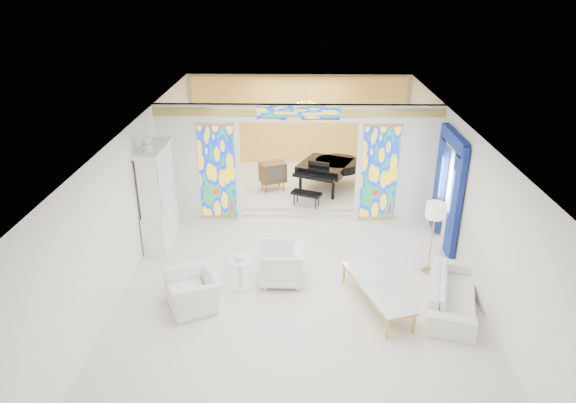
{
  "coord_description": "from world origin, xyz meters",
  "views": [
    {
      "loc": [
        -0.0,
        -10.12,
        5.85
      ],
      "look_at": [
        -0.22,
        0.2,
        1.26
      ],
      "focal_mm": 32.0,
      "sensor_mm": 36.0,
      "label": 1
    }
  ],
  "objects_px": {
    "armchair_left": "(193,291)",
    "grand_piano": "(330,167)",
    "tv_console": "(273,172)",
    "armchair_right": "(281,264)",
    "coffee_table": "(377,287)",
    "sofa": "(453,293)",
    "china_cabinet": "(158,197)"
  },
  "relations": [
    {
      "from": "armchair_right",
      "to": "coffee_table",
      "type": "height_order",
      "value": "armchair_right"
    },
    {
      "from": "tv_console",
      "to": "armchair_left",
      "type": "bearing_deg",
      "value": -127.1
    },
    {
      "from": "china_cabinet",
      "to": "armchair_left",
      "type": "relative_size",
      "value": 2.61
    },
    {
      "from": "armchair_left",
      "to": "armchair_right",
      "type": "bearing_deg",
      "value": 92.83
    },
    {
      "from": "coffee_table",
      "to": "tv_console",
      "type": "bearing_deg",
      "value": 112.67
    },
    {
      "from": "armchair_right",
      "to": "sofa",
      "type": "height_order",
      "value": "armchair_right"
    },
    {
      "from": "china_cabinet",
      "to": "sofa",
      "type": "relative_size",
      "value": 1.26
    },
    {
      "from": "china_cabinet",
      "to": "tv_console",
      "type": "distance_m",
      "value": 3.83
    },
    {
      "from": "armchair_left",
      "to": "armchair_right",
      "type": "distance_m",
      "value": 1.87
    },
    {
      "from": "sofa",
      "to": "tv_console",
      "type": "distance_m",
      "value": 6.5
    },
    {
      "from": "china_cabinet",
      "to": "coffee_table",
      "type": "xyz_separation_m",
      "value": [
        4.73,
        -2.47,
        -0.75
      ]
    },
    {
      "from": "grand_piano",
      "to": "coffee_table",
      "type": "bearing_deg",
      "value": -59.81
    },
    {
      "from": "china_cabinet",
      "to": "grand_piano",
      "type": "xyz_separation_m",
      "value": [
        4.12,
        3.0,
        -0.33
      ]
    },
    {
      "from": "grand_piano",
      "to": "sofa",
      "type": "bearing_deg",
      "value": -45.7
    },
    {
      "from": "armchair_left",
      "to": "tv_console",
      "type": "bearing_deg",
      "value": 141.28
    },
    {
      "from": "armchair_right",
      "to": "armchair_left",
      "type": "bearing_deg",
      "value": -61.13
    },
    {
      "from": "armchair_right",
      "to": "tv_console",
      "type": "height_order",
      "value": "tv_console"
    },
    {
      "from": "tv_console",
      "to": "coffee_table",
      "type": "bearing_deg",
      "value": -91.36
    },
    {
      "from": "sofa",
      "to": "grand_piano",
      "type": "bearing_deg",
      "value": 36.57
    },
    {
      "from": "armchair_left",
      "to": "tv_console",
      "type": "relative_size",
      "value": 1.26
    },
    {
      "from": "armchair_right",
      "to": "grand_piano",
      "type": "bearing_deg",
      "value": 165.55
    },
    {
      "from": "armchair_right",
      "to": "grand_piano",
      "type": "xyz_separation_m",
      "value": [
        1.23,
        4.65,
        0.43
      ]
    },
    {
      "from": "armchair_left",
      "to": "tv_console",
      "type": "distance_m",
      "value": 5.57
    },
    {
      "from": "grand_piano",
      "to": "tv_console",
      "type": "distance_m",
      "value": 1.63
    },
    {
      "from": "sofa",
      "to": "armchair_left",
      "type": "bearing_deg",
      "value": 106.79
    },
    {
      "from": "coffee_table",
      "to": "armchair_left",
      "type": "bearing_deg",
      "value": -178.73
    },
    {
      "from": "armchair_left",
      "to": "sofa",
      "type": "relative_size",
      "value": 0.48
    },
    {
      "from": "armchair_left",
      "to": "china_cabinet",
      "type": "bearing_deg",
      "value": -179.68
    },
    {
      "from": "coffee_table",
      "to": "tv_console",
      "type": "height_order",
      "value": "tv_console"
    },
    {
      "from": "china_cabinet",
      "to": "tv_console",
      "type": "bearing_deg",
      "value": 49.0
    },
    {
      "from": "armchair_left",
      "to": "grand_piano",
      "type": "bearing_deg",
      "value": 126.93
    },
    {
      "from": "china_cabinet",
      "to": "sofa",
      "type": "bearing_deg",
      "value": -21.93
    }
  ]
}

